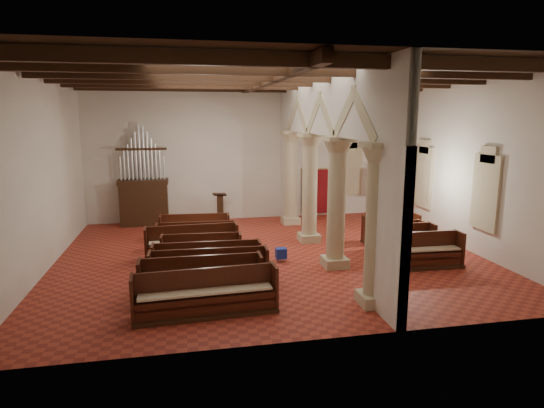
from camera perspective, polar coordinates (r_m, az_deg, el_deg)
The scene contains 32 objects.
floor at distance 15.56m, azimuth -0.27°, elevation -6.51°, with size 14.00×14.00×0.00m, color #9F3322.
ceiling at distance 14.90m, azimuth -0.29°, elevation 16.08°, with size 14.00×14.00×0.00m, color #332211.
wall_back at distance 20.83m, azimuth -3.42°, elevation 6.34°, with size 14.00×0.02×6.00m, color beige.
wall_front at distance 9.17m, azimuth 6.82°, elevation 0.40°, with size 14.00×0.02×6.00m, color beige.
wall_left at distance 15.26m, azimuth -27.11°, elevation 3.47°, with size 0.02×12.00×6.00m, color beige.
wall_right at distance 17.64m, azimuth 22.73°, elevation 4.68°, with size 0.02×12.00×6.00m, color beige.
ceiling_beams at distance 14.88m, azimuth -0.29°, elevation 15.39°, with size 13.80×11.80×0.30m, color #341C10, non-canonical shape.
arcade at distance 15.32m, azimuth 6.39°, elevation 6.75°, with size 0.90×11.90×6.00m.
window_right_a at distance 16.51m, azimuth 25.34°, elevation 1.30°, with size 0.03×1.00×2.20m, color #2E6958.
window_right_b at distance 19.83m, azimuth 18.52°, elevation 3.23°, with size 0.03×1.00×2.20m, color #2E6958.
window_back at distance 22.12m, azimuth 9.59°, elevation 4.39°, with size 1.00×0.03×2.20m, color #2E6958.
pipe_organ at distance 20.41m, azimuth -15.79°, elevation 1.24°, with size 2.10×0.85×4.40m.
lectern at distance 20.29m, azimuth -6.50°, elevation -0.75°, with size 0.65×0.68×1.40m.
dossal_curtain at distance 21.72m, azimuth 5.85°, elevation 1.61°, with size 1.80×0.07×2.17m.
processional_banner at distance 20.84m, azimuth 13.42°, elevation -0.02°, with size 0.57×0.73×2.49m.
hymnal_box_a at distance 11.50m, azimuth -4.19°, elevation -11.54°, with size 0.35×0.28×0.35m, color navy.
hymnal_box_b at distance 12.53m, azimuth -0.79°, elevation -9.68°, with size 0.31×0.25×0.31m, color #163099.
hymnal_box_c at distance 14.90m, azimuth 1.14°, elevation -6.21°, with size 0.34×0.28×0.34m, color navy.
tube_heater_a at distance 11.44m, azimuth -12.44°, elevation -12.53°, with size 0.09×0.09×0.94m, color silver.
tube_heater_b at distance 11.11m, azimuth -9.46°, elevation -13.15°, with size 0.10×0.10×0.98m, color white.
nave_pew_0 at distance 11.15m, azimuth -8.26°, elevation -11.87°, with size 3.46×0.93×1.11m.
nave_pew_1 at distance 12.03m, azimuth -8.84°, elevation -10.10°, with size 3.15×0.78×1.13m.
nave_pew_2 at distance 12.73m, azimuth -7.86°, elevation -8.93°, with size 3.26×0.85×1.10m.
nave_pew_3 at distance 13.65m, azimuth -8.13°, elevation -7.65°, with size 3.19×0.80×1.03m.
nave_pew_4 at distance 14.75m, azimuth -8.82°, elevation -6.29°, with size 2.56×0.79×0.99m.
nave_pew_5 at distance 15.49m, azimuth -9.99°, elevation -5.35°, with size 3.08×0.86×1.10m.
nave_pew_6 at distance 16.54m, azimuth -9.44°, elevation -4.47°, with size 2.87×0.76×0.95m.
nave_pew_7 at distance 17.62m, azimuth -9.64°, elevation -3.46°, with size 2.67×0.84×1.00m.
aisle_pew_0 at distance 15.16m, azimuth 18.99°, elevation -6.13°, with size 2.16×0.80×1.11m.
aisle_pew_1 at distance 16.20m, azimuth 16.43°, elevation -4.92°, with size 1.96×0.76×1.07m.
aisle_pew_2 at distance 16.79m, azimuth 15.35°, elevation -4.40°, with size 2.04×0.77×1.00m.
aisle_pew_3 at distance 17.63m, azimuth 14.69°, elevation -3.59°, with size 2.17×0.78×1.05m.
Camera 1 is at (-2.80, -14.57, 4.67)m, focal length 30.00 mm.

